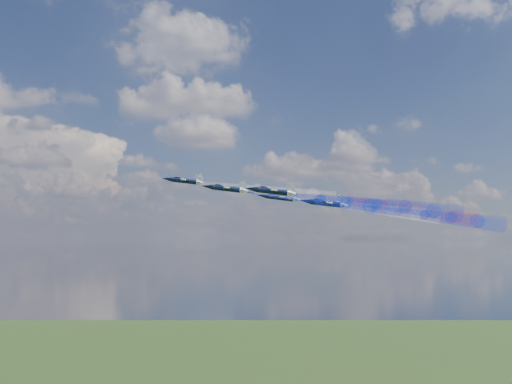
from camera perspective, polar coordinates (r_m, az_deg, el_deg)
name	(u,v)px	position (r m, az deg, el deg)	size (l,w,h in m)	color
jet_lead	(184,181)	(158.27, -7.18, 1.11)	(9.68, 12.10, 3.23)	black
trail_lead	(268,191)	(153.37, 1.21, 0.13)	(4.03, 36.25, 4.03)	white
jet_inner_left	(226,189)	(142.29, -2.99, 0.33)	(9.68, 12.10, 3.23)	black
trail_inner_left	(320,200)	(139.32, 6.43, -0.78)	(4.03, 36.25, 4.03)	#1830D2
jet_inner_right	(243,190)	(165.65, -1.35, 0.21)	(9.68, 12.10, 3.23)	black
trail_inner_right	(323,199)	(163.08, 6.73, -0.74)	(4.03, 36.25, 4.03)	red
jet_outer_left	(272,191)	(129.05, 1.63, 0.07)	(9.68, 12.10, 3.23)	black
trail_outer_left	(377,204)	(128.17, 12.02, -1.14)	(4.03, 36.25, 4.03)	#1830D2
jet_center_third	(280,198)	(153.50, 2.45, -0.58)	(9.68, 12.10, 3.23)	black
trail_center_third	(368,208)	(152.64, 11.17, -1.60)	(4.03, 36.25, 4.03)	white
jet_outer_right	(285,194)	(174.41, 2.91, -0.19)	(9.68, 12.10, 3.23)	black
trail_outer_right	(362,203)	(173.50, 10.59, -1.09)	(4.03, 36.25, 4.03)	red
jet_rear_left	(326,203)	(139.61, 7.00, -1.14)	(9.68, 12.10, 3.23)	black
trail_rear_left	(425,215)	(140.80, 16.53, -2.24)	(4.03, 36.25, 4.03)	#1830D2
jet_rear_right	(324,202)	(160.88, 6.78, -0.96)	(9.68, 12.10, 3.23)	black
trail_rear_right	(409,212)	(161.71, 15.06, -1.92)	(4.03, 36.25, 4.03)	red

